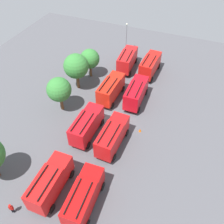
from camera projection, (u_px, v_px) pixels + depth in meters
name	position (u px, v px, depth m)	size (l,w,h in m)	color
ground_plane	(112.00, 118.00, 39.51)	(66.24, 66.24, 0.00)	#4C4C51
fire_truck_0	(84.00, 196.00, 27.58)	(7.32, 3.06, 3.88)	red
fire_truck_1	(112.00, 136.00, 34.02)	(7.27, 2.94, 3.88)	red
fire_truck_2	(136.00, 93.00, 40.83)	(7.25, 2.88, 3.88)	red
fire_truck_3	(150.00, 65.00, 46.87)	(7.29, 2.97, 3.88)	red
fire_truck_4	(50.00, 182.00, 28.86)	(7.23, 2.84, 3.88)	red
fire_truck_5	(87.00, 125.00, 35.52)	(7.21, 2.79, 3.88)	red
fire_truck_6	(111.00, 89.00, 41.60)	(7.27, 2.92, 3.88)	red
fire_truck_7	(127.00, 60.00, 48.23)	(7.34, 3.11, 3.88)	red
firefighter_0	(99.00, 94.00, 42.53)	(0.45, 0.30, 1.67)	black
firefighter_1	(11.00, 208.00, 27.73)	(0.39, 0.48, 1.77)	black
tree_1	(59.00, 90.00, 38.23)	(3.98, 3.98, 6.17)	brown
tree_2	(76.00, 66.00, 42.13)	(4.42, 4.42, 6.85)	brown
tree_3	(90.00, 59.00, 45.26)	(3.69, 3.69, 5.71)	brown
traffic_cone_0	(140.00, 130.00, 37.24)	(0.41, 0.41, 0.58)	#F2600C
traffic_cone_1	(97.00, 167.00, 32.49)	(0.48, 0.48, 0.69)	#F2600C
traffic_cone_2	(23.00, 197.00, 29.47)	(0.40, 0.40, 0.57)	#F2600C
lamppost	(126.00, 35.00, 52.40)	(0.36, 0.36, 6.33)	slate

